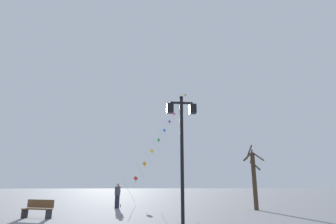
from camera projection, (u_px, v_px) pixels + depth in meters
The scene contains 6 objects.
ground_plane at pixel (141, 207), 20.32m from camera, with size 160.00×160.00×0.00m, color gray.
twin_lantern_lamp_post at pixel (182, 134), 11.13m from camera, with size 1.25×0.28×5.30m.
kite_train at pixel (164, 130), 30.20m from camera, with size 7.96×15.24×14.32m.
kite_flyer at pixel (117, 195), 19.29m from camera, with size 0.40×0.62×1.71m.
bare_tree at pixel (254, 177), 18.20m from camera, with size 1.60×2.11×4.27m.
park_bench at pixel (38, 209), 13.62m from camera, with size 1.65×1.01×0.89m.
Camera 1 is at (-0.20, -1.56, 1.69)m, focal length 28.99 mm.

